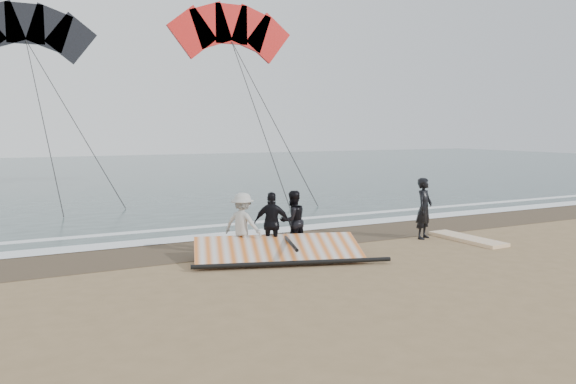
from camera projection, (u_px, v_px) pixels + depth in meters
name	position (u px, v px, depth m)	size (l,w,h in m)	color
ground	(392.00, 273.00, 12.67)	(120.00, 120.00, 0.00)	#8C704C
sea	(117.00, 172.00, 41.82)	(120.00, 54.00, 0.02)	#233838
wet_sand	(298.00, 238.00, 16.64)	(120.00, 2.80, 0.01)	#4C3D2B
foam_near	(277.00, 230.00, 17.88)	(120.00, 0.90, 0.01)	white
foam_far	(256.00, 222.00, 19.38)	(120.00, 0.45, 0.01)	white
man_main	(424.00, 208.00, 16.55)	(0.66, 0.43, 1.81)	black
board_white	(467.00, 239.00, 16.36)	(0.69, 2.47, 0.10)	silver
board_cream	(311.00, 248.00, 15.12)	(0.57, 2.14, 0.09)	beige
trio_cluster	(267.00, 223.00, 14.58)	(2.38, 1.32, 1.63)	black
sail_rig	(274.00, 252.00, 13.93)	(4.57, 2.92, 0.52)	black
kite_red	(231.00, 35.00, 28.90)	(7.53, 4.02, 11.01)	red
kite_dark	(26.00, 35.00, 28.27)	(7.76, 5.20, 12.74)	black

